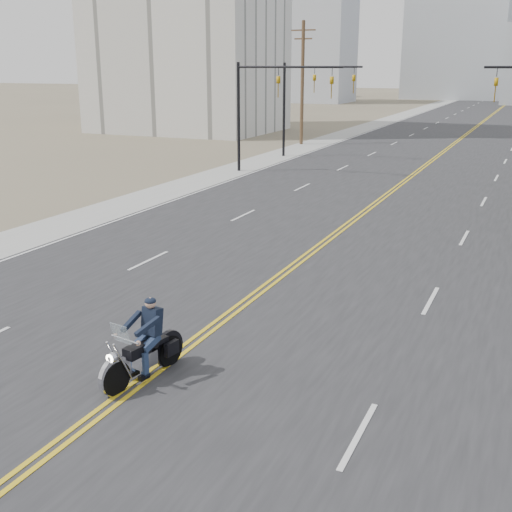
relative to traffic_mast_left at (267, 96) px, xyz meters
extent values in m
plane|color=#776D56|center=(8.98, -32.00, -4.94)|extent=(400.00, 400.00, 0.00)
cube|color=#303033|center=(8.98, 38.00, -4.93)|extent=(20.00, 200.00, 0.01)
cube|color=#A5A5A0|center=(-2.52, 38.00, -4.93)|extent=(3.00, 200.00, 0.01)
cylinder|color=black|center=(-2.02, 0.00, -1.44)|extent=(0.20, 0.20, 7.00)
cylinder|color=black|center=(1.48, 0.00, 1.76)|extent=(7.00, 0.14, 0.14)
imported|color=#BF8C0C|center=(0.78, 0.00, 1.11)|extent=(0.21, 0.26, 1.30)
imported|color=#BF8C0C|center=(4.28, 0.00, 1.11)|extent=(0.21, 0.26, 1.30)
imported|color=#BF8C0C|center=(13.68, 0.00, 1.11)|extent=(0.21, 0.26, 1.30)
cylinder|color=black|center=(-2.02, 8.00, -1.44)|extent=(0.20, 0.20, 7.00)
cylinder|color=black|center=(0.98, 8.00, 1.76)|extent=(6.00, 0.14, 0.14)
imported|color=#BF8C0C|center=(0.38, 8.00, 1.11)|extent=(0.21, 0.26, 1.30)
imported|color=#BF8C0C|center=(3.38, 8.00, 1.11)|extent=(0.21, 0.26, 1.30)
cylinder|color=brown|center=(-3.52, 16.00, 0.31)|extent=(0.30, 0.30, 10.50)
cube|color=brown|center=(-3.52, 16.00, 4.76)|extent=(2.20, 0.12, 0.12)
cube|color=brown|center=(-3.52, 16.00, 4.06)|extent=(1.60, 0.12, 0.12)
cube|color=#B7BCC6|center=(-26.02, 83.00, 6.06)|extent=(14.00, 12.00, 22.00)
cube|color=#ADB2B7|center=(-3.02, 108.00, 8.06)|extent=(20.00, 15.00, 26.00)
cube|color=#ADB2B7|center=(-41.02, 98.00, 3.06)|extent=(12.00, 12.00, 16.00)
camera|label=1|loc=(16.59, -38.58, 1.83)|focal=45.00mm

